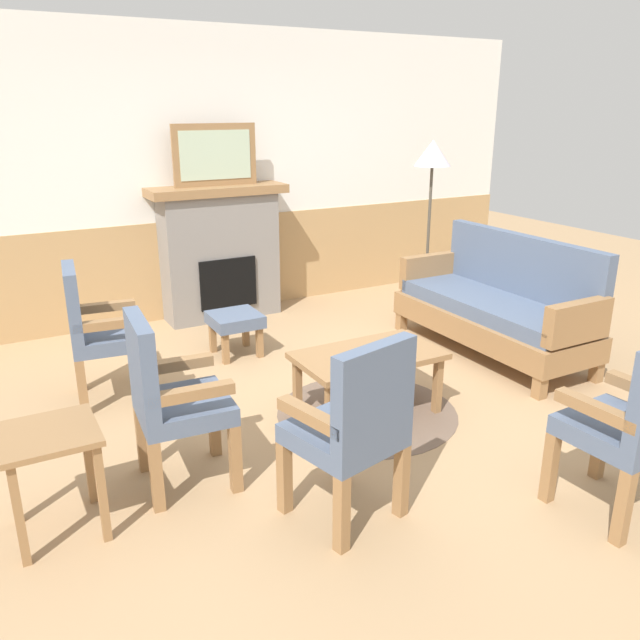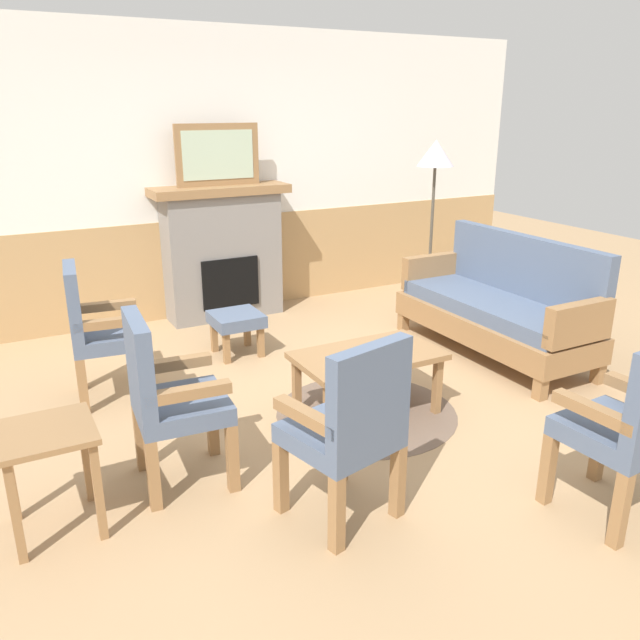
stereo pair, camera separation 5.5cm
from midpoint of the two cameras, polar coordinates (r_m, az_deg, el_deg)
name	(u,v)px [view 1 (the left image)]	position (r m, az deg, el deg)	size (l,w,h in m)	color
ground_plane	(344,409)	(4.44, 1.84, -8.01)	(14.00, 14.00, 0.00)	tan
wall_back	(207,180)	(6.37, -10.30, 12.25)	(7.20, 0.14, 2.70)	white
fireplace	(220,252)	(6.25, -9.20, 6.06)	(1.30, 0.44, 1.28)	gray
framed_picture	(215,155)	(6.12, -9.65, 14.38)	(0.80, 0.04, 0.56)	olive
couch	(497,307)	(5.50, 15.26, 1.12)	(0.70, 1.80, 0.98)	olive
coffee_table	(368,360)	(4.25, 3.98, -3.64)	(0.96, 0.56, 0.44)	olive
round_rug	(367,412)	(4.41, 3.87, -8.24)	(1.23, 1.23, 0.01)	brown
book_on_table	(377,352)	(4.20, 4.76, -2.91)	(0.20, 0.12, 0.03)	maroon
footstool	(235,322)	(5.33, -7.91, -0.21)	(0.40, 0.40, 0.36)	olive
armchair_near_fireplace	(170,395)	(3.50, -13.76, -6.52)	(0.52, 0.52, 0.98)	olive
armchair_by_window_left	(96,328)	(4.66, -19.76, -0.66)	(0.53, 0.53, 0.98)	olive
armchair_front_left	(634,420)	(3.48, 25.92, -8.09)	(0.51, 0.51, 0.98)	olive
armchair_front_center	(354,424)	(3.11, 2.54, -9.27)	(0.58, 0.58, 0.98)	olive
side_table	(51,453)	(3.34, -23.38, -10.88)	(0.44, 0.44, 0.55)	olive
floor_lamp_by_couch	(432,164)	(6.46, 9.77, 13.62)	(0.36, 0.36, 1.68)	#332D28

